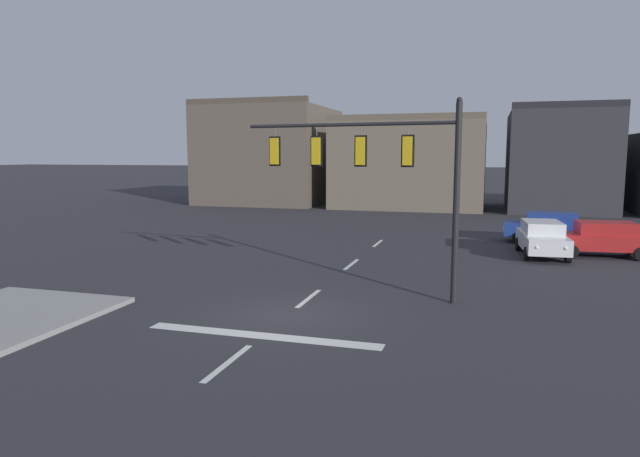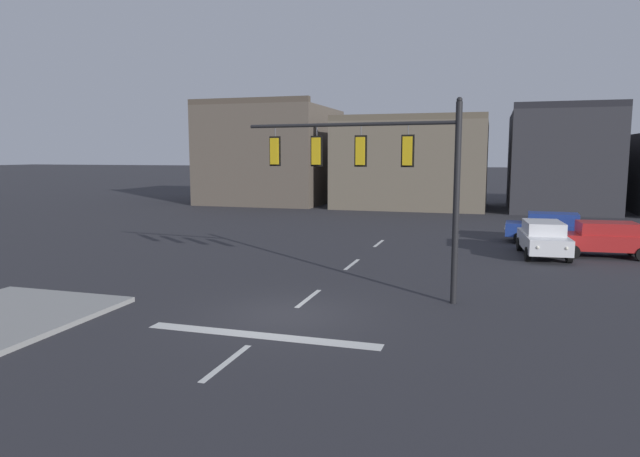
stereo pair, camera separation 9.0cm
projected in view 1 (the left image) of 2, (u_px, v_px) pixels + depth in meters
ground_plane at (288, 315)px, 16.56m from camera, size 400.00×400.00×0.00m
stop_bar_paint at (262, 336)px, 14.66m from camera, size 6.40×0.50×0.01m
lane_centreline at (309, 298)px, 18.46m from camera, size 0.16×26.40×0.01m
signal_mast_near_side at (378, 164)px, 18.26m from camera, size 7.22×0.88×6.40m
car_lot_nearside at (549, 227)px, 29.89m from camera, size 4.52×2.08×1.61m
car_lot_middle at (603, 238)px, 25.91m from camera, size 4.55×2.16×1.61m
car_lot_farside at (542, 238)px, 26.05m from camera, size 2.19×4.56×1.61m
building_row at (457, 163)px, 49.97m from camera, size 49.12×12.99×9.57m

